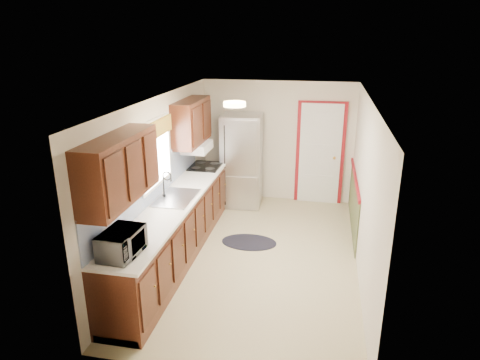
% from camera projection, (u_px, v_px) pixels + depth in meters
% --- Properties ---
extents(room_shell, '(3.20, 5.20, 2.52)m').
position_uv_depth(room_shell, '(258.00, 182.00, 6.22)').
color(room_shell, '#BDB185').
rests_on(room_shell, ground).
extents(kitchen_run, '(0.63, 4.00, 2.20)m').
position_uv_depth(kitchen_run, '(172.00, 208.00, 6.31)').
color(kitchen_run, '#3D190D').
rests_on(kitchen_run, ground).
extents(back_wall_trim, '(1.12, 2.30, 2.08)m').
position_uv_depth(back_wall_trim, '(327.00, 164.00, 8.19)').
color(back_wall_trim, maroon).
rests_on(back_wall_trim, ground).
extents(ceiling_fixture, '(0.30, 0.30, 0.06)m').
position_uv_depth(ceiling_fixture, '(235.00, 104.00, 5.71)').
color(ceiling_fixture, '#FFD88C').
rests_on(ceiling_fixture, room_shell).
extents(microwave, '(0.32, 0.55, 0.36)m').
position_uv_depth(microwave, '(121.00, 240.00, 4.66)').
color(microwave, white).
rests_on(microwave, kitchen_run).
extents(refrigerator, '(0.79, 0.78, 1.81)m').
position_uv_depth(refrigerator, '(242.00, 160.00, 8.34)').
color(refrigerator, '#B7B7BC').
rests_on(refrigerator, ground).
extents(rug, '(0.91, 0.60, 0.01)m').
position_uv_depth(rug, '(249.00, 242.00, 7.02)').
color(rug, black).
rests_on(rug, ground).
extents(cooktop, '(0.54, 0.65, 0.02)m').
position_uv_depth(cooktop, '(205.00, 166.00, 7.82)').
color(cooktop, black).
rests_on(cooktop, kitchen_run).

